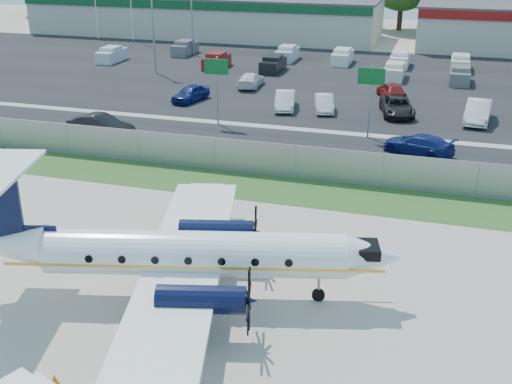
# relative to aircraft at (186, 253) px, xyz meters

# --- Properties ---
(ground) EXTENTS (170.00, 170.00, 0.00)m
(ground) POSITION_rel_aircraft_xyz_m (1.06, -0.11, -1.98)
(ground) COLOR #B9AC9C
(ground) RESTS_ON ground
(grass_verge) EXTENTS (170.00, 4.00, 0.02)m
(grass_verge) POSITION_rel_aircraft_xyz_m (1.06, 11.89, -1.97)
(grass_verge) COLOR #2D561E
(grass_verge) RESTS_ON ground
(access_road) EXTENTS (170.00, 8.00, 0.02)m
(access_road) POSITION_rel_aircraft_xyz_m (1.06, 18.89, -1.97)
(access_road) COLOR black
(access_road) RESTS_ON ground
(parking_lot) EXTENTS (170.00, 32.00, 0.02)m
(parking_lot) POSITION_rel_aircraft_xyz_m (1.06, 39.89, -1.97)
(parking_lot) COLOR black
(parking_lot) RESTS_ON ground
(perimeter_fence) EXTENTS (120.00, 0.06, 1.99)m
(perimeter_fence) POSITION_rel_aircraft_xyz_m (1.06, 13.89, -0.97)
(perimeter_fence) COLOR gray
(perimeter_fence) RESTS_ON ground
(building_west) EXTENTS (46.40, 12.40, 5.24)m
(building_west) POSITION_rel_aircraft_xyz_m (-22.94, 61.87, 0.65)
(building_west) COLOR beige
(building_west) RESTS_ON ground
(sign_left) EXTENTS (1.80, 0.26, 5.00)m
(sign_left) POSITION_rel_aircraft_xyz_m (-6.94, 22.80, 1.63)
(sign_left) COLOR gray
(sign_left) RESTS_ON ground
(sign_mid) EXTENTS (1.80, 0.26, 5.00)m
(sign_mid) POSITION_rel_aircraft_xyz_m (4.06, 22.80, 1.63)
(sign_mid) COLOR gray
(sign_mid) RESTS_ON ground
(light_pole_nw) EXTENTS (0.90, 0.35, 9.09)m
(light_pole_nw) POSITION_rel_aircraft_xyz_m (-18.94, 37.89, 3.26)
(light_pole_nw) COLOR gray
(light_pole_nw) RESTS_ON ground
(light_pole_sw) EXTENTS (0.90, 0.35, 9.09)m
(light_pole_sw) POSITION_rel_aircraft_xyz_m (-18.94, 47.89, 3.26)
(light_pole_sw) COLOR gray
(light_pole_sw) RESTS_ON ground
(tree_line) EXTENTS (112.00, 6.00, 14.00)m
(tree_line) POSITION_rel_aircraft_xyz_m (1.06, 73.89, -1.98)
(tree_line) COLOR #245017
(tree_line) RESTS_ON ground
(aircraft) EXTENTS (16.78, 16.41, 5.12)m
(aircraft) POSITION_rel_aircraft_xyz_m (0.00, 0.00, 0.00)
(aircraft) COLOR white
(aircraft) RESTS_ON ground
(baggage_cart_far) EXTENTS (2.50, 2.00, 1.14)m
(baggage_cart_far) POSITION_rel_aircraft_xyz_m (-0.45, -0.37, -1.45)
(baggage_cart_far) COLOR gray
(baggage_cart_far) RESTS_ON ground
(cone_port_wing) EXTENTS (0.39, 0.39, 0.55)m
(cone_port_wing) POSITION_rel_aircraft_xyz_m (-1.97, -6.20, -1.72)
(cone_port_wing) COLOR orange
(cone_port_wing) RESTS_ON ground
(cone_starboard_wing) EXTENTS (0.37, 0.37, 0.53)m
(cone_starboard_wing) POSITION_rel_aircraft_xyz_m (-2.97, 14.30, -1.73)
(cone_starboard_wing) COLOR orange
(cone_starboard_wing) RESTS_ON ground
(road_car_west) EXTENTS (4.98, 2.37, 1.57)m
(road_car_west) POSITION_rel_aircraft_xyz_m (-13.59, 17.59, -1.98)
(road_car_west) COLOR black
(road_car_west) RESTS_ON ground
(road_car_mid) EXTENTS (4.92, 3.37, 1.32)m
(road_car_mid) POSITION_rel_aircraft_xyz_m (7.63, 20.21, -1.98)
(road_car_mid) COLOR navy
(road_car_mid) RESTS_ON ground
(parked_car_a) EXTENTS (2.45, 4.21, 1.35)m
(parked_car_a) POSITION_rel_aircraft_xyz_m (-11.41, 28.56, -1.98)
(parked_car_a) COLOR navy
(parked_car_a) RESTS_ON ground
(parked_car_b) EXTENTS (2.33, 4.49, 1.41)m
(parked_car_b) POSITION_rel_aircraft_xyz_m (-3.28, 28.47, -1.98)
(parked_car_b) COLOR silver
(parked_car_b) RESTS_ON ground
(parked_car_c) EXTENTS (2.29, 4.11, 1.28)m
(parked_car_c) POSITION_rel_aircraft_xyz_m (-0.16, 28.75, -1.98)
(parked_car_c) COLOR silver
(parked_car_c) RESTS_ON ground
(parked_car_d) EXTENTS (3.31, 5.31, 1.37)m
(parked_car_d) POSITION_rel_aircraft_xyz_m (5.46, 29.21, -1.98)
(parked_car_d) COLOR black
(parked_car_d) RESTS_ON ground
(parked_car_e) EXTENTS (2.18, 5.07, 1.62)m
(parked_car_e) POSITION_rel_aircraft_xyz_m (11.40, 28.97, -1.98)
(parked_car_e) COLOR silver
(parked_car_e) RESTS_ON ground
(parked_car_f) EXTENTS (2.09, 4.56, 1.29)m
(parked_car_f) POSITION_rel_aircraft_xyz_m (-8.14, 34.96, -1.98)
(parked_car_f) COLOR silver
(parked_car_f) RESTS_ON ground
(parked_car_g) EXTENTS (3.14, 4.50, 1.42)m
(parked_car_g) POSITION_rel_aircraft_xyz_m (4.54, 34.23, -1.98)
(parked_car_g) COLOR maroon
(parked_car_g) RESTS_ON ground
(far_parking_rows) EXTENTS (56.00, 10.00, 1.60)m
(far_parking_rows) POSITION_rel_aircraft_xyz_m (1.06, 44.89, -1.98)
(far_parking_rows) COLOR gray
(far_parking_rows) RESTS_ON ground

